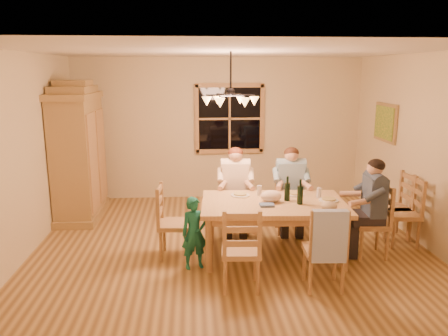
{
  "coord_description": "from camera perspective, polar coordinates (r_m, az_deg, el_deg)",
  "views": [
    {
      "loc": [
        -0.52,
        -5.88,
        2.45
      ],
      "look_at": [
        -0.08,
        0.1,
        1.11
      ],
      "focal_mm": 35.0,
      "sensor_mm": 36.0,
      "label": 1
    }
  ],
  "objects": [
    {
      "name": "dining_table",
      "position": [
        5.84,
        6.47,
        -5.34
      ],
      "size": [
        1.96,
        1.27,
        0.76
      ],
      "rotation": [
        0.0,
        0.0,
        -0.06
      ],
      "color": "tan",
      "rests_on": "floor"
    },
    {
      "name": "wall_right",
      "position": [
        6.82,
        24.56,
        2.16
      ],
      "size": [
        0.02,
        5.0,
        2.7
      ],
      "primitive_type": "cube",
      "color": "beige",
      "rests_on": "floor"
    },
    {
      "name": "chair_near_left",
      "position": [
        5.1,
        2.22,
        -12.32
      ],
      "size": [
        0.47,
        0.45,
        0.99
      ],
      "rotation": [
        0.0,
        0.0,
        -0.06
      ],
      "color": "#A67749",
      "rests_on": "floor"
    },
    {
      "name": "chair_far_left",
      "position": [
        6.76,
        1.48,
        -5.94
      ],
      "size": [
        0.47,
        0.45,
        0.99
      ],
      "rotation": [
        0.0,
        0.0,
        3.08
      ],
      "color": "#A67749",
      "rests_on": "floor"
    },
    {
      "name": "wall_left",
      "position": [
        6.38,
        -24.59,
        1.52
      ],
      "size": [
        0.02,
        5.0,
        2.7
      ],
      "primitive_type": "cube",
      "color": "beige",
      "rests_on": "floor"
    },
    {
      "name": "chair_end_left",
      "position": [
        5.94,
        -6.41,
        -8.67
      ],
      "size": [
        0.45,
        0.47,
        0.99
      ],
      "rotation": [
        0.0,
        0.0,
        -1.63
      ],
      "color": "#A67749",
      "rests_on": "floor"
    },
    {
      "name": "chair_spare_back",
      "position": [
        6.79,
        22.18,
        -6.82
      ],
      "size": [
        0.47,
        0.48,
        0.99
      ],
      "rotation": [
        0.0,
        0.0,
        1.46
      ],
      "color": "#A67749",
      "rests_on": "floor"
    },
    {
      "name": "child",
      "position": [
        5.54,
        -3.88,
        -8.47
      ],
      "size": [
        0.39,
        0.31,
        0.93
      ],
      "primitive_type": "imported",
      "rotation": [
        0.0,
        0.0,
        0.28
      ],
      "color": "#176B5A",
      "rests_on": "floor"
    },
    {
      "name": "chair_near_right",
      "position": [
        5.23,
        12.84,
        -11.98
      ],
      "size": [
        0.47,
        0.45,
        0.99
      ],
      "rotation": [
        0.0,
        0.0,
        -0.06
      ],
      "color": "#A67749",
      "rests_on": "floor"
    },
    {
      "name": "plate_plaid",
      "position": [
        6.16,
        9.2,
        -3.41
      ],
      "size": [
        0.26,
        0.26,
        0.02
      ],
      "primitive_type": "cylinder",
      "color": "white",
      "rests_on": "dining_table"
    },
    {
      "name": "napkin",
      "position": [
        5.61,
        5.62,
        -4.83
      ],
      "size": [
        0.19,
        0.15,
        0.03
      ],
      "primitive_type": "cube",
      "rotation": [
        0.0,
        0.0,
        -0.06
      ],
      "color": "slate",
      "rests_on": "dining_table"
    },
    {
      "name": "wine_glass_a",
      "position": [
        6.06,
        4.64,
        -2.95
      ],
      "size": [
        0.06,
        0.06,
        0.14
      ],
      "primitive_type": "cylinder",
      "color": "silver",
      "rests_on": "dining_table"
    },
    {
      "name": "chair_end_right",
      "position": [
        6.25,
        18.53,
        -8.18
      ],
      "size": [
        0.45,
        0.47,
        0.99
      ],
      "rotation": [
        0.0,
        0.0,
        1.51
      ],
      "color": "#A67749",
      "rests_on": "floor"
    },
    {
      "name": "painting",
      "position": [
        7.83,
        20.32,
        5.58
      ],
      "size": [
        0.06,
        0.78,
        0.64
      ],
      "color": "olive",
      "rests_on": "wall_right"
    },
    {
      "name": "chair_spare_front",
      "position": [
        7.01,
        21.23,
        -6.12
      ],
      "size": [
        0.44,
        0.46,
        0.99
      ],
      "rotation": [
        0.0,
        0.0,
        1.62
      ],
      "color": "#A67749",
      "rests_on": "floor"
    },
    {
      "name": "cap",
      "position": [
        5.57,
        13.53,
        -4.84
      ],
      "size": [
        0.2,
        0.2,
        0.11
      ],
      "primitive_type": "ellipsoid",
      "color": "tan",
      "rests_on": "dining_table"
    },
    {
      "name": "wine_glass_b",
      "position": [
        6.07,
        12.29,
        -3.19
      ],
      "size": [
        0.06,
        0.06,
        0.14
      ],
      "primitive_type": "cylinder",
      "color": "silver",
      "rests_on": "dining_table"
    },
    {
      "name": "wall_back",
      "position": [
        8.47,
        -0.65,
        5.13
      ],
      "size": [
        5.5,
        0.02,
        2.7
      ],
      "primitive_type": "cube",
      "color": "beige",
      "rests_on": "floor"
    },
    {
      "name": "chandelier",
      "position": [
        5.91,
        0.87,
        8.98
      ],
      "size": [
        0.77,
        0.68,
        0.71
      ],
      "color": "black",
      "rests_on": "ceiling"
    },
    {
      "name": "adult_plaid_man",
      "position": [
        6.69,
        8.71,
        -1.48
      ],
      "size": [
        0.41,
        0.44,
        0.87
      ],
      "rotation": [
        0.0,
        0.0,
        3.08
      ],
      "color": "teal",
      "rests_on": "floor"
    },
    {
      "name": "armoire",
      "position": [
        7.7,
        -18.42,
        1.53
      ],
      "size": [
        0.66,
        1.4,
        2.3
      ],
      "color": "olive",
      "rests_on": "floor"
    },
    {
      "name": "ceiling",
      "position": [
        5.91,
        0.89,
        15.02
      ],
      "size": [
        5.5,
        5.0,
        0.02
      ],
      "primitive_type": "cube",
      "color": "white",
      "rests_on": "wall_back"
    },
    {
      "name": "adult_woman",
      "position": [
        6.6,
        1.5,
        -1.51
      ],
      "size": [
        0.41,
        0.44,
        0.87
      ],
      "rotation": [
        0.0,
        0.0,
        3.08
      ],
      "color": "beige",
      "rests_on": "floor"
    },
    {
      "name": "adult_slate_man",
      "position": [
        6.09,
        18.88,
        -3.43
      ],
      "size": [
        0.44,
        0.41,
        0.87
      ],
      "rotation": [
        0.0,
        0.0,
        1.51
      ],
      "color": "#3A475C",
      "rests_on": "floor"
    },
    {
      "name": "chair_far_right",
      "position": [
        6.84,
        8.56,
        -5.85
      ],
      "size": [
        0.47,
        0.45,
        0.99
      ],
      "rotation": [
        0.0,
        0.0,
        3.08
      ],
      "color": "#A67749",
      "rests_on": "floor"
    },
    {
      "name": "plate_slate",
      "position": [
        5.97,
        13.52,
        -4.12
      ],
      "size": [
        0.26,
        0.26,
        0.02
      ],
      "primitive_type": "cylinder",
      "color": "white",
      "rests_on": "dining_table"
    },
    {
      "name": "cloth_bundle",
      "position": [
        5.78,
        6.14,
        -3.68
      ],
      "size": [
        0.28,
        0.22,
        0.15
      ],
      "primitive_type": "ellipsoid",
      "color": "beige",
      "rests_on": "dining_table"
    },
    {
      "name": "wine_bottle_b",
      "position": [
        5.72,
        9.93,
        -3.07
      ],
      "size": [
        0.08,
        0.08,
        0.33
      ],
      "primitive_type": "cylinder",
      "color": "black",
      "rests_on": "dining_table"
    },
    {
      "name": "window",
      "position": [
        8.42,
        0.73,
        6.46
      ],
      "size": [
        1.3,
        0.06,
        1.3
      ],
      "color": "black",
      "rests_on": "wall_back"
    },
    {
      "name": "plate_woman",
      "position": [
        6.04,
        2.11,
        -3.57
      ],
      "size": [
        0.26,
        0.26,
        0.02
      ],
      "primitive_type": "cylinder",
      "color": "white",
      "rests_on": "dining_table"
    },
    {
      "name": "wine_bottle_a",
      "position": [
        5.84,
        8.26,
        -2.68
      ],
      "size": [
        0.08,
        0.08,
        0.33
      ],
      "primitive_type": "cylinder",
      "color": "black",
      "rests_on": "dining_table"
    },
    {
      "name": "towel",
      "position": [
        4.91,
        13.58,
        -8.67
      ],
      "size": [
        0.39,
        0.12,
        0.58
      ],
      "primitive_type": "cube",
      "rotation": [
        0.0,
        0.0,
        -0.06
      ],
      "color": "#9FB3D7",
      "rests_on": "chair_near_right"
    },
    {
      "name": "floor",
      "position": [
        6.39,
        0.81,
        -9.95
      ],
      "size": [
        5.5,
        5.5,
        0.0
      ],
      "primitive_type": "plane",
      "color": "brown",
      "rests_on": "ground"
    }
  ]
}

